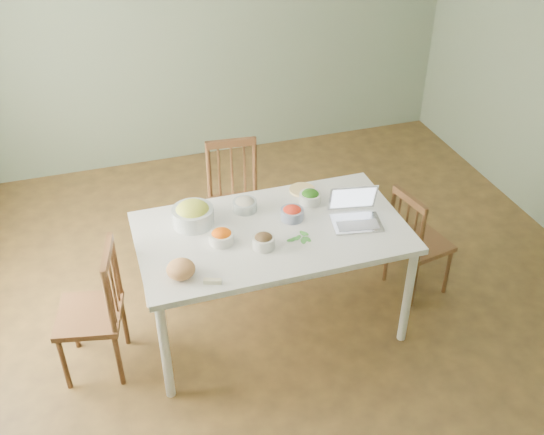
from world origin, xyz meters
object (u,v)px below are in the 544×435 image
object	(u,v)px
chair_far	(237,205)
bread_boule	(181,269)
chair_left	(89,312)
dining_table	(272,278)
bowl_squash	(193,214)
chair_right	(421,240)
laptop	(358,210)

from	to	relation	value
chair_far	bread_boule	world-z (taller)	chair_far
chair_left	dining_table	bearing A→B (deg)	103.60
dining_table	chair_far	distance (m)	0.86
dining_table	bowl_squash	world-z (taller)	bowl_squash
dining_table	chair_right	bearing A→B (deg)	2.20
chair_left	laptop	distance (m)	1.86
chair_right	laptop	bearing A→B (deg)	93.05
chair_far	chair_right	world-z (taller)	chair_far
laptop	chair_left	bearing A→B (deg)	-171.81
laptop	dining_table	bearing A→B (deg)	179.54
chair_left	chair_right	size ratio (longest dim) A/B	1.08
chair_right	dining_table	bearing A→B (deg)	81.42
chair_left	bowl_squash	distance (m)	0.92
chair_far	bowl_squash	xyz separation A→B (m)	(-0.46, -0.63, 0.42)
bread_boule	chair_left	bearing A→B (deg)	156.48
chair_far	chair_right	distance (m)	1.46
chair_left	bread_boule	xyz separation A→B (m)	(0.58, -0.25, 0.41)
chair_far	chair_left	size ratio (longest dim) A/B	1.02
chair_left	chair_right	xyz separation A→B (m)	(2.43, 0.08, -0.04)
chair_left	bread_boule	world-z (taller)	chair_left
dining_table	bowl_squash	bearing A→B (deg)	154.55
chair_left	bowl_squash	size ratio (longest dim) A/B	3.44
dining_table	laptop	size ratio (longest dim) A/B	5.46
chair_right	bread_boule	distance (m)	1.93
chair_left	bread_boule	distance (m)	0.76
bowl_squash	chair_left	bearing A→B (deg)	-160.94
chair_left	chair_right	bearing A→B (deg)	103.87
chair_left	laptop	size ratio (longest dim) A/B	2.95
chair_far	dining_table	bearing A→B (deg)	-82.98
dining_table	chair_left	xyz separation A→B (m)	(-1.24, -0.04, 0.06)
dining_table	chair_far	xyz separation A→B (m)	(-0.02, 0.86, 0.07)
dining_table	chair_right	size ratio (longest dim) A/B	2.00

